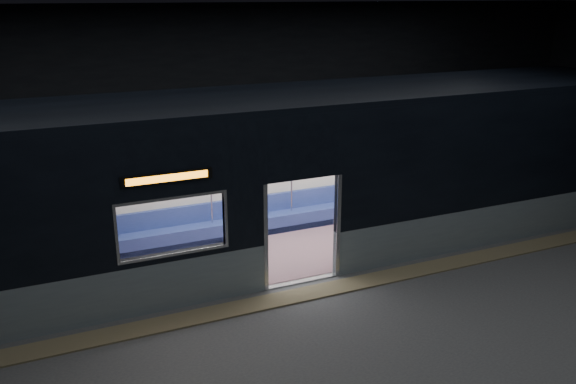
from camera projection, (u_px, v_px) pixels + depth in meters
station_floor at (327, 307)px, 10.66m from camera, size 24.00×14.00×0.01m
station_envelope at (332, 98)px, 9.52m from camera, size 24.00×14.00×5.00m
tactile_strip at (313, 292)px, 11.13m from camera, size 22.80×0.50×0.03m
metro_car at (271, 169)px, 12.29m from camera, size 18.00×3.04×3.35m
passenger at (392, 181)px, 14.88m from camera, size 0.44×0.76×1.47m
handbag at (399, 189)px, 14.71m from camera, size 0.38×0.35×0.16m
transit_map at (357, 158)px, 14.63m from camera, size 0.96×0.03×0.62m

